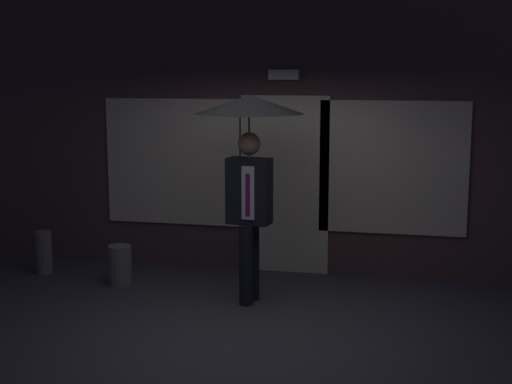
{
  "coord_description": "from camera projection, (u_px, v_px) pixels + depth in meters",
  "views": [
    {
      "loc": [
        1.57,
        -6.53,
        2.49
      ],
      "look_at": [
        -0.07,
        0.88,
        1.22
      ],
      "focal_mm": 50.83,
      "sensor_mm": 36.0,
      "label": 1
    }
  ],
  "objects": [
    {
      "name": "building_facade",
      "position": [
        287.0,
        114.0,
        8.97
      ],
      "size": [
        9.97,
        0.48,
        3.97
      ],
      "color": "brown",
      "rests_on": "ground"
    },
    {
      "name": "ground_plane",
      "position": [
        244.0,
        331.0,
        7.04
      ],
      "size": [
        18.0,
        18.0,
        0.0
      ],
      "primitive_type": "plane",
      "color": "#423F44"
    },
    {
      "name": "sidewalk_bollard_2",
      "position": [
        44.0,
        252.0,
        8.98
      ],
      "size": [
        0.2,
        0.2,
        0.54
      ],
      "primitive_type": "cylinder",
      "color": "slate",
      "rests_on": "ground"
    },
    {
      "name": "sidewalk_bollard",
      "position": [
        120.0,
        265.0,
        8.51
      ],
      "size": [
        0.27,
        0.27,
        0.47
      ],
      "primitive_type": "cylinder",
      "color": "slate",
      "rests_on": "ground"
    },
    {
      "name": "person_with_umbrella",
      "position": [
        249.0,
        140.0,
        7.62
      ],
      "size": [
        1.16,
        1.16,
        2.24
      ],
      "rotation": [
        0.0,
        0.0,
        -0.14
      ],
      "color": "black",
      "rests_on": "ground"
    }
  ]
}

